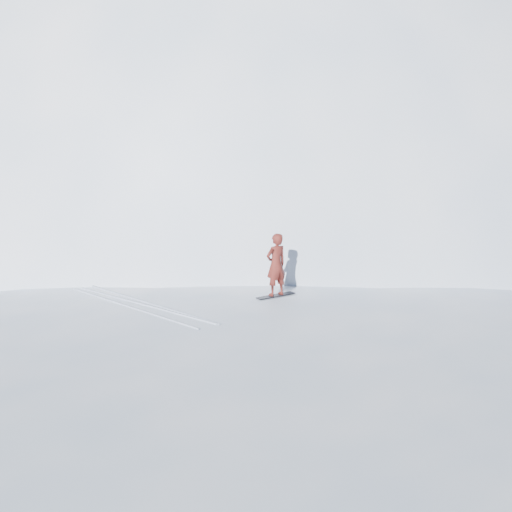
{
  "coord_description": "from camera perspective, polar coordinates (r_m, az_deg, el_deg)",
  "views": [
    {
      "loc": [
        -6.32,
        -8.44,
        6.44
      ],
      "look_at": [
        3.26,
        3.95,
        3.5
      ],
      "focal_mm": 35.0,
      "sensor_mm": 36.0,
      "label": 1
    }
  ],
  "objects": [
    {
      "name": "board_tracks",
      "position": [
        14.89,
        -13.22,
        -5.32
      ],
      "size": [
        1.82,
        5.9,
        0.04
      ],
      "color": "silver",
      "rests_on": "ground"
    },
    {
      "name": "peak_shoulder",
      "position": [
        33.42,
        -7.72,
        -0.57
      ],
      "size": [
        28.0,
        24.0,
        18.0
      ],
      "primitive_type": "ellipsoid",
      "color": "white",
      "rests_on": "ground"
    },
    {
      "name": "wind_bumps",
      "position": [
        13.64,
        -8.41,
        -17.65
      ],
      "size": [
        16.0,
        14.4,
        1.0
      ],
      "color": "white",
      "rests_on": "ground"
    },
    {
      "name": "snowboard",
      "position": [
        15.42,
        2.28,
        -4.53
      ],
      "size": [
        1.35,
        0.33,
        0.02
      ],
      "primitive_type": "cube",
      "rotation": [
        0.0,
        0.0,
        -0.06
      ],
      "color": "black",
      "rests_on": "near_ridge"
    },
    {
      "name": "ground",
      "position": [
        12.36,
        -0.82,
        -20.78
      ],
      "size": [
        400.0,
        400.0,
        0.0
      ],
      "primitive_type": "plane",
      "color": "white",
      "rests_on": "ground"
    },
    {
      "name": "near_ridge",
      "position": [
        15.03,
        -4.77,
        -14.77
      ],
      "size": [
        36.0,
        28.0,
        4.8
      ],
      "primitive_type": "ellipsoid",
      "color": "white",
      "rests_on": "ground"
    },
    {
      "name": "snowboarder",
      "position": [
        15.19,
        2.31,
        -0.99
      ],
      "size": [
        0.72,
        0.5,
        1.92
      ],
      "primitive_type": "imported",
      "rotation": [
        0.0,
        0.0,
        3.08
      ],
      "color": "maroon",
      "rests_on": "snowboard"
    },
    {
      "name": "summit_peak",
      "position": [
        45.05,
        1.7,
        2.41
      ],
      "size": [
        60.0,
        56.0,
        56.0
      ],
      "primitive_type": "ellipsoid",
      "color": "white",
      "rests_on": "ground"
    }
  ]
}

